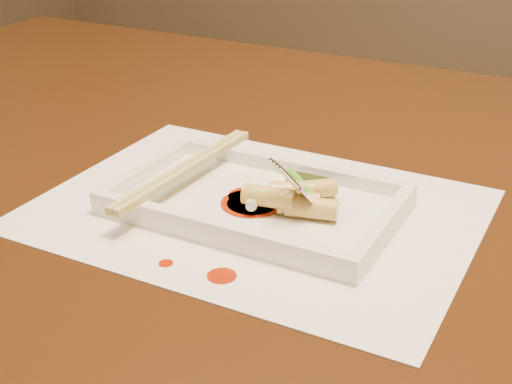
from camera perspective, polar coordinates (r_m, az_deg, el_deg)
The scene contains 23 objects.
table at distance 0.83m, azimuth -1.59°, elevation -3.63°, with size 1.40×0.90×0.75m.
placemat at distance 0.67m, azimuth 0.00°, elevation -1.44°, with size 0.40×0.30×0.00m, color white.
sauce_splatter_a at distance 0.57m, azimuth -2.75°, elevation -6.71°, with size 0.02×0.02×0.00m, color #9C2004.
sauce_splatter_b at distance 0.59m, azimuth -7.22°, elevation -5.67°, with size 0.01×0.01×0.00m, color #9C2004.
plate_base at distance 0.67m, azimuth 0.00°, elevation -1.08°, with size 0.26×0.16×0.01m, color white.
plate_rim_far at distance 0.72m, azimuth 2.74°, elevation 2.06°, with size 0.26×0.01×0.01m, color white.
plate_rim_near at distance 0.60m, azimuth -3.28°, elevation -2.97°, with size 0.26×0.01×0.01m, color white.
plate_rim_left at distance 0.72m, azimuth -8.73°, elevation 1.79°, with size 0.01×0.14×0.01m, color white.
plate_rim_right at distance 0.62m, azimuth 10.19°, elevation -2.59°, with size 0.01×0.14×0.01m, color white.
veg_piece at distance 0.68m, azimuth 4.18°, elevation 0.51°, with size 0.04×0.03×0.01m, color black.
scallion_white at distance 0.65m, azimuth -0.42°, elevation -0.36°, with size 0.01×0.01×0.04m, color #EAEACC.
scallion_green at distance 0.66m, azimuth 4.04°, elevation 0.16°, with size 0.01×0.01×0.09m, color #3E9117.
chopstick_a at distance 0.70m, azimuth -5.99°, elevation 1.93°, with size 0.01×0.21×0.01m, color tan.
chopstick_b at distance 0.69m, azimuth -5.43°, elevation 1.81°, with size 0.01×0.21×0.01m, color tan.
fork at distance 0.62m, azimuth 6.50°, elevation 4.62°, with size 0.09×0.10×0.14m, color silver, non-canonical shape.
sauce_blob_0 at distance 0.66m, azimuth -0.30°, elevation -0.95°, with size 0.05×0.05×0.00m, color #9C2004.
sauce_blob_1 at distance 0.67m, azimuth -0.61°, elevation -0.34°, with size 0.04×0.04×0.00m, color #9C2004.
sauce_blob_2 at distance 0.66m, azimuth -0.35°, elevation -0.92°, with size 0.06×0.06×0.00m, color #9C2004.
rice_cake_0 at distance 0.63m, azimuth 4.49°, elevation -1.27°, with size 0.02×0.02×0.05m, color #D1BE61.
rice_cake_1 at distance 0.66m, azimuth 2.86°, elevation 0.15°, with size 0.02×0.02×0.04m, color #D1BE61.
rice_cake_2 at distance 0.64m, azimuth 1.02°, elevation -0.40°, with size 0.02×0.02×0.05m, color #D1BE61.
rice_cake_3 at distance 0.67m, azimuth 4.75°, elevation 0.24°, with size 0.02×0.02×0.04m, color #D1BE61.
rice_cake_4 at distance 0.64m, azimuth 3.36°, elevation -0.90°, with size 0.02×0.02×0.04m, color #D1BE61.
Camera 1 is at (0.36, -0.63, 1.06)m, focal length 50.00 mm.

